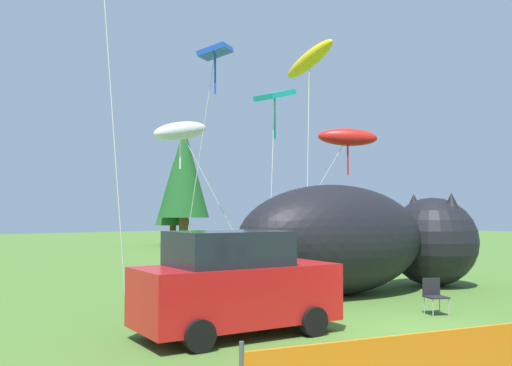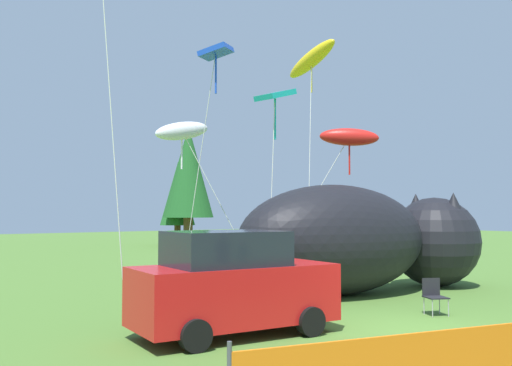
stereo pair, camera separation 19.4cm
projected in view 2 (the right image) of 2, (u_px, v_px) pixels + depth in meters
ground_plane at (415, 332)px, 11.68m from camera, size 120.00×120.00×0.00m
parked_car at (232, 284)px, 11.42m from camera, size 4.22×2.27×2.09m
folding_chair at (434, 294)px, 13.69m from camera, size 0.64×0.64×0.86m
inflatable_cat at (361, 243)px, 17.40m from camera, size 8.97×4.07×3.28m
kite_yellow_hero at (311, 60)px, 22.18m from camera, size 2.17×3.04×9.16m
kite_red_lizard at (349, 137)px, 19.55m from camera, size 3.58×2.44×5.41m
kite_teal_diamond at (275, 98)px, 16.60m from camera, size 0.96×0.93×6.09m
kite_blue_box at (215, 56)px, 17.54m from camera, size 1.26×1.96×7.63m
kite_white_ghost at (182, 131)px, 19.30m from camera, size 3.32×1.96×5.74m
horizon_tree_east at (188, 172)px, 41.10m from camera, size 3.65×3.65×8.70m
horizon_tree_west at (178, 194)px, 42.72m from camera, size 2.61×2.61×6.24m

